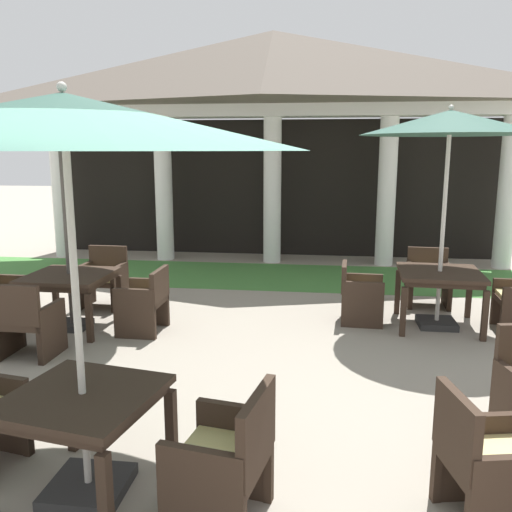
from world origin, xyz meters
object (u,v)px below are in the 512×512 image
object	(u,v)px
patio_chair_mid_right_east	(145,302)
patio_chair_far_back_north	(428,279)
patio_chair_mid_left_east	(225,463)
patio_umbrella_far_back	(450,126)
patio_table_mid_right	(69,281)
patio_table_far_back	(440,278)
patio_table_mid_left	(83,407)
patio_chair_mid_right_south	(27,323)
patio_chair_mid_right_north	(103,280)
patio_umbrella_mid_right	(59,124)
patio_chair_far_back_west	(360,294)
patio_umbrella_mid_left	(64,125)
patio_chair_near_foreground_west	(488,467)

from	to	relation	value
patio_chair_mid_right_east	patio_chair_far_back_north	xyz separation A→B (m)	(3.81, 1.71, 0.01)
patio_chair_mid_left_east	patio_umbrella_far_back	xyz separation A→B (m)	(2.07, 4.11, 2.18)
patio_chair_mid_left_east	patio_chair_far_back_north	xyz separation A→B (m)	(2.13, 5.12, -0.01)
patio_table_mid_right	patio_table_far_back	world-z (taller)	patio_table_far_back
patio_table_mid_left	patio_chair_mid_right_south	world-z (taller)	patio_chair_mid_right_south
patio_chair_mid_right_north	patio_chair_mid_right_east	world-z (taller)	patio_chair_mid_right_north
patio_chair_mid_right_east	patio_chair_far_back_north	bearing A→B (deg)	-64.90
patio_table_mid_right	patio_umbrella_mid_right	distance (m)	1.98
patio_chair_mid_left_east	patio_table_mid_right	world-z (taller)	patio_chair_mid_left_east
patio_chair_far_back_west	patio_chair_mid_right_south	bearing A→B (deg)	-62.03
patio_umbrella_mid_left	patio_chair_far_back_west	world-z (taller)	patio_umbrella_mid_left
patio_table_mid_left	patio_umbrella_mid_right	xyz separation A→B (m)	(-1.70, 3.26, 1.98)
patio_chair_mid_right_north	patio_umbrella_far_back	world-z (taller)	patio_umbrella_far_back
patio_chair_mid_right_south	patio_chair_far_back_north	distance (m)	5.53
patio_chair_mid_left_east	patio_chair_far_back_west	size ratio (longest dim) A/B	1.11
patio_table_mid_left	patio_table_mid_right	world-z (taller)	same
patio_chair_near_foreground_west	patio_table_far_back	distance (m)	3.96
patio_umbrella_far_back	patio_chair_far_back_north	world-z (taller)	patio_umbrella_far_back
patio_chair_mid_left_east	patio_umbrella_mid_right	size ratio (longest dim) A/B	0.31
patio_umbrella_mid_left	patio_table_mid_right	bearing A→B (deg)	117.54
patio_chair_near_foreground_west	patio_chair_mid_right_north	world-z (taller)	patio_chair_mid_right_north
patio_table_mid_left	patio_umbrella_mid_left	xyz separation A→B (m)	(0.00, 0.00, 1.81)
patio_chair_near_foreground_west	patio_chair_mid_left_east	bearing A→B (deg)	-94.77
patio_chair_mid_right_south	patio_chair_far_back_west	xyz separation A→B (m)	(3.77, 1.74, -0.02)
patio_chair_mid_right_north	patio_chair_far_back_west	distance (m)	3.74
patio_table_mid_right	patio_table_far_back	bearing A→B (deg)	8.12
patio_chair_mid_right_north	patio_table_mid_left	bearing A→B (deg)	112.48
patio_umbrella_mid_right	patio_chair_mid_right_north	xyz separation A→B (m)	(0.02, 1.01, -2.21)
patio_chair_mid_right_south	patio_chair_far_back_north	xyz separation A→B (m)	(4.83, 2.70, 0.00)
patio_chair_mid_left_east	patio_table_far_back	world-z (taller)	patio_chair_mid_left_east
patio_chair_near_foreground_west	patio_chair_mid_right_north	xyz separation A→B (m)	(-4.27, 4.25, 0.01)
patio_table_mid_right	patio_table_far_back	xyz separation A→B (m)	(4.76, 0.68, 0.02)
patio_chair_mid_left_east	patio_umbrella_mid_right	bearing A→B (deg)	48.25
patio_chair_mid_left_east	patio_table_far_back	distance (m)	4.61
patio_table_mid_right	patio_chair_mid_right_east	world-z (taller)	patio_chair_mid_right_east
patio_chair_mid_right_south	patio_chair_far_back_west	distance (m)	4.15
patio_table_mid_left	patio_umbrella_far_back	world-z (taller)	patio_umbrella_far_back
patio_umbrella_mid_left	patio_chair_far_back_north	xyz separation A→B (m)	(3.12, 4.95, -2.04)
patio_umbrella_mid_right	patio_chair_mid_right_north	distance (m)	2.43
patio_chair_mid_right_south	patio_chair_far_back_west	size ratio (longest dim) A/B	1.10
patio_umbrella_far_back	patio_chair_mid_right_east	bearing A→B (deg)	-169.50
patio_umbrella_mid_right	patio_chair_far_back_north	bearing A→B (deg)	19.34
patio_umbrella_mid_right	patio_table_far_back	xyz separation A→B (m)	(4.76, 0.68, -1.95)
patio_table_mid_left	patio_chair_mid_left_east	size ratio (longest dim) A/B	1.19
patio_chair_mid_left_east	patio_table_mid_right	size ratio (longest dim) A/B	0.86
patio_umbrella_mid_right	patio_table_far_back	distance (m)	5.19
patio_chair_mid_right_north	patio_chair_far_back_north	xyz separation A→B (m)	(4.80, 0.68, 0.00)
patio_chair_mid_right_south	patio_chair_far_back_north	bearing A→B (deg)	30.16
patio_chair_near_foreground_west	patio_umbrella_mid_right	size ratio (longest dim) A/B	0.30
patio_table_mid_left	patio_chair_mid_right_east	world-z (taller)	patio_chair_mid_right_east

